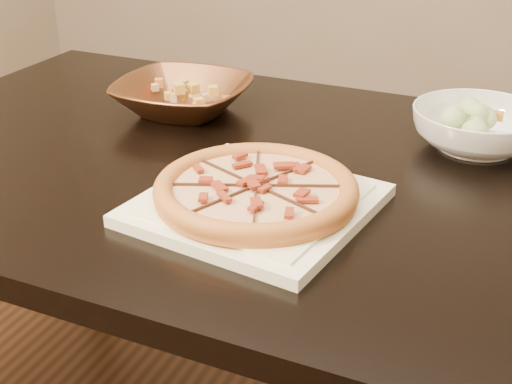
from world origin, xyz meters
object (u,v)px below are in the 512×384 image
dining_table (241,212)px  plate (256,204)px  pizza (256,190)px  bronze_bowl (183,97)px  salad_bowl (478,129)px

dining_table → plate: size_ratio=4.03×
pizza → bronze_bowl: size_ratio=1.15×
bronze_bowl → plate: bearing=-48.1°
salad_bowl → dining_table: bearing=-150.2°
bronze_bowl → salad_bowl: size_ratio=1.13×
pizza → salad_bowl: size_ratio=1.30×
dining_table → salad_bowl: 0.44m
dining_table → bronze_bowl: bronze_bowl is taller
bronze_bowl → pizza: bearing=-48.1°
dining_table → plate: plate is taller
plate → pizza: (-0.00, 0.00, 0.02)m
pizza → plate: bearing=-4.3°
dining_table → bronze_bowl: bearing=139.6°
pizza → bronze_bowl: (-0.30, 0.33, -0.00)m
plate → bronze_bowl: size_ratio=1.36×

